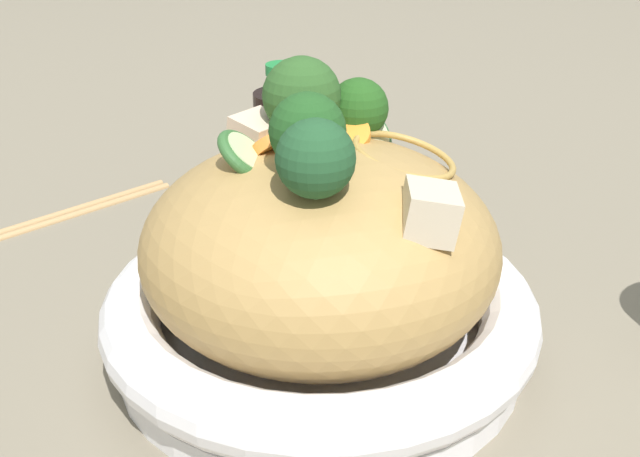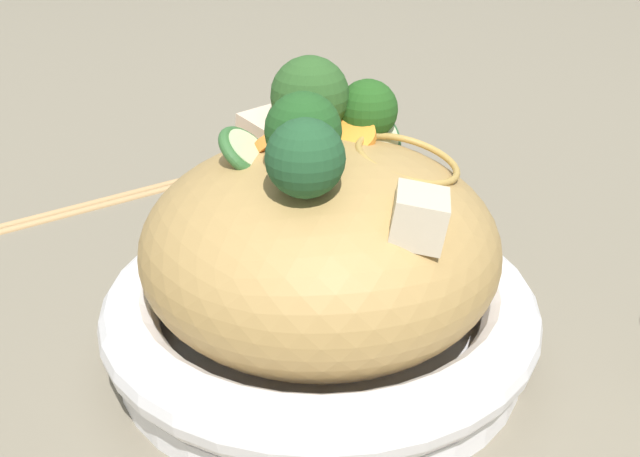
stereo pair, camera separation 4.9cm
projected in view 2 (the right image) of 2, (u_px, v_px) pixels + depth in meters
The scene contains 9 objects.
ground_plane at pixel (320, 354), 0.53m from camera, with size 3.00×3.00×0.00m, color #7A705C.
serving_bowl at pixel (320, 318), 0.51m from camera, with size 0.27×0.27×0.05m.
noodle_heap at pixel (320, 247), 0.49m from camera, with size 0.21×0.21×0.12m.
broccoli_florets at pixel (318, 121), 0.47m from camera, with size 0.12×0.15×0.06m.
carrot_coins at pixel (314, 137), 0.50m from camera, with size 0.09×0.08×0.03m.
zucchini_slices at pixel (302, 144), 0.51m from camera, with size 0.12×0.12×0.05m.
chicken_chunks at pixel (348, 177), 0.46m from camera, with size 0.17×0.05×0.04m.
soy_sauce_bottle at pixel (316, 138), 0.74m from camera, with size 0.05×0.05×0.12m.
chopsticks_pair at pixel (98, 202), 0.73m from camera, with size 0.05×0.20×0.01m.
Camera 2 is at (0.31, -0.31, 0.31)m, focal length 46.65 mm.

